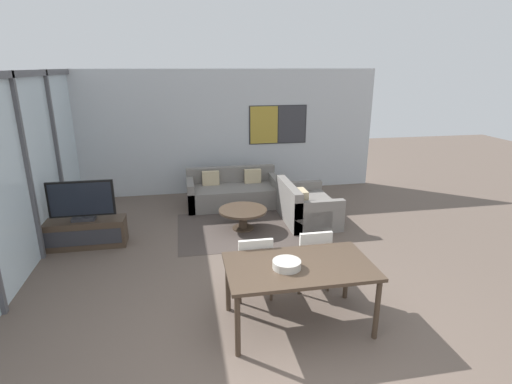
# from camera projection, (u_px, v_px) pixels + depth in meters

# --- Properties ---
(ground_plane) EXTENTS (24.00, 24.00, 0.00)m
(ground_plane) POSITION_uv_depth(u_px,v_px,m) (285.00, 365.00, 4.00)
(ground_plane) COLOR brown
(wall_back) EXTENTS (7.31, 0.09, 2.80)m
(wall_back) POSITION_uv_depth(u_px,v_px,m) (223.00, 132.00, 9.14)
(wall_back) COLOR silver
(wall_back) RESTS_ON ground_plane
(window_wall_left) EXTENTS (0.07, 5.94, 2.80)m
(window_wall_left) POSITION_uv_depth(u_px,v_px,m) (24.00, 162.00, 5.76)
(window_wall_left) COLOR silver
(window_wall_left) RESTS_ON ground_plane
(area_rug) EXTENTS (2.36, 1.90, 0.01)m
(area_rug) POSITION_uv_depth(u_px,v_px,m) (243.00, 228.00, 7.33)
(area_rug) COLOR #473D38
(area_rug) RESTS_ON ground_plane
(tv_console) EXTENTS (1.28, 0.42, 0.46)m
(tv_console) POSITION_uv_depth(u_px,v_px,m) (86.00, 233.00, 6.56)
(tv_console) COLOR #423326
(tv_console) RESTS_ON ground_plane
(television) EXTENTS (1.02, 0.20, 0.66)m
(television) POSITION_uv_depth(u_px,v_px,m) (81.00, 201.00, 6.40)
(television) COLOR #2D2D33
(television) RESTS_ON tv_console
(sofa_main) EXTENTS (1.94, 0.94, 0.76)m
(sofa_main) POSITION_uv_depth(u_px,v_px,m) (233.00, 192.00, 8.56)
(sofa_main) COLOR slate
(sofa_main) RESTS_ON ground_plane
(sofa_side) EXTENTS (0.94, 1.37, 0.76)m
(sofa_side) POSITION_uv_depth(u_px,v_px,m) (304.00, 208.00, 7.64)
(sofa_side) COLOR slate
(sofa_side) RESTS_ON ground_plane
(coffee_table) EXTENTS (0.88, 0.88, 0.38)m
(coffee_table) POSITION_uv_depth(u_px,v_px,m) (243.00, 214.00, 7.24)
(coffee_table) COLOR #423326
(coffee_table) RESTS_ON ground_plane
(dining_table) EXTENTS (1.63, 0.94, 0.76)m
(dining_table) POSITION_uv_depth(u_px,v_px,m) (299.00, 271.00, 4.44)
(dining_table) COLOR #423326
(dining_table) RESTS_ON ground_plane
(dining_chair_left) EXTENTS (0.46, 0.46, 0.86)m
(dining_chair_left) POSITION_uv_depth(u_px,v_px,m) (254.00, 262.00, 5.04)
(dining_chair_left) COLOR beige
(dining_chair_left) RESTS_ON ground_plane
(dining_chair_centre) EXTENTS (0.46, 0.46, 0.86)m
(dining_chair_centre) POSITION_uv_depth(u_px,v_px,m) (312.00, 255.00, 5.25)
(dining_chair_centre) COLOR beige
(dining_chair_centre) RESTS_ON ground_plane
(fruit_bowl) EXTENTS (0.31, 0.31, 0.09)m
(fruit_bowl) POSITION_uv_depth(u_px,v_px,m) (287.00, 264.00, 4.33)
(fruit_bowl) COLOR #B7B2A8
(fruit_bowl) RESTS_ON dining_table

